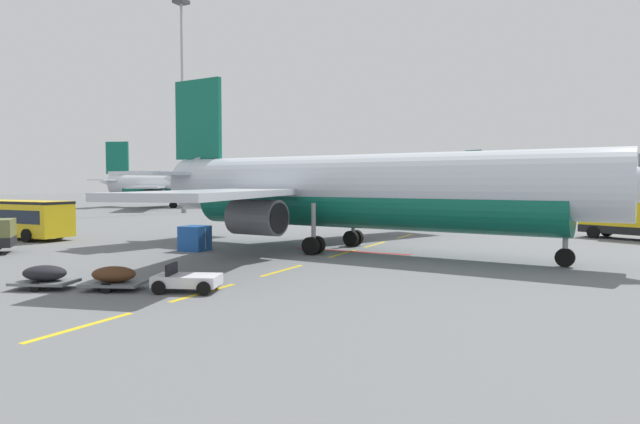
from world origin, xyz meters
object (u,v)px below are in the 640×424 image
Objects in this scene: airliner_foreground at (354,190)px; fuel_service_truck at (633,218)px; uld_cargo_container at (195,238)px; baggage_train at (115,277)px; airliner_mid_left at (186,186)px; apron_shuttle_bus at (9,216)px; airliner_far_right at (525,188)px; apron_light_mast_near at (182,85)px.

airliner_foreground is 23.27m from fuel_service_truck.
uld_cargo_container is (-25.82, -20.57, -0.85)m from fuel_service_truck.
uld_cargo_container reaches higher than baggage_train.
airliner_foreground is 4.72× the size of fuel_service_truck.
apron_shuttle_bus is (23.11, -48.12, -2.04)m from airliner_mid_left.
airliner_foreground reaches higher than airliner_far_right.
fuel_service_truck is at bearing 25.37° from apron_shuttle_bus.
apron_shuttle_bus is 48.87m from fuel_service_truck.
apron_light_mast_near reaches higher than airliner_mid_left.
uld_cargo_container is (-9.39, -4.26, -3.15)m from airliner_foreground.
airliner_mid_left is 3.82× the size of baggage_train.
fuel_service_truck is 33.02m from uld_cargo_container.
apron_light_mast_near is (-11.84, 34.36, 16.67)m from apron_shuttle_bus.
airliner_foreground is 66.91m from airliner_mid_left.
airliner_foreground is at bearing 24.39° from uld_cargo_container.
apron_light_mast_near is (-30.18, 34.00, 17.62)m from uld_cargo_container.
airliner_foreground is 20.16× the size of uld_cargo_container.
apron_light_mast_near reaches higher than baggage_train.
apron_shuttle_bus is 1.41× the size of baggage_train.
fuel_service_truck is (44.16, 20.94, -0.10)m from apron_shuttle_bus.
uld_cargo_container is (18.34, 0.36, -0.95)m from apron_shuttle_bus.
baggage_train is at bearing -64.58° from uld_cargo_container.
baggage_train is at bearing -52.01° from apron_light_mast_near.
airliner_mid_left is 63.31m from uld_cargo_container.
fuel_service_truck is 0.86× the size of baggage_train.
apron_light_mast_near reaches higher than uld_cargo_container.
airliner_foreground is 1.07× the size of airliner_mid_left.
uld_cargo_container is at bearing 1.13° from apron_shuttle_bus.
airliner_foreground is at bearing -92.41° from airliner_far_right.
fuel_service_truck is (13.59, -51.05, -1.76)m from airliner_far_right.
airliner_far_right is 0.93× the size of apron_light_mast_near.
apron_shuttle_bus is at bearing -154.63° from fuel_service_truck.
apron_shuttle_bus is at bearing -70.99° from apron_light_mast_near.
airliner_mid_left is (-50.84, 43.50, -0.16)m from airliner_foreground.
airliner_far_right is (53.68, 23.86, -0.39)m from airliner_mid_left.
airliner_mid_left is at bearing 129.33° from apron_light_mast_near.
airliner_mid_left is at bearing 130.95° from uld_cargo_container.
airliner_mid_left is at bearing 115.65° from apron_shuttle_bus.
airliner_foreground reaches higher than baggage_train.
airliner_foreground is 4.08× the size of baggage_train.
airliner_foreground is 2.89× the size of apron_shuttle_bus.
apron_shuttle_bus is (-27.73, -4.62, -2.20)m from airliner_foreground.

